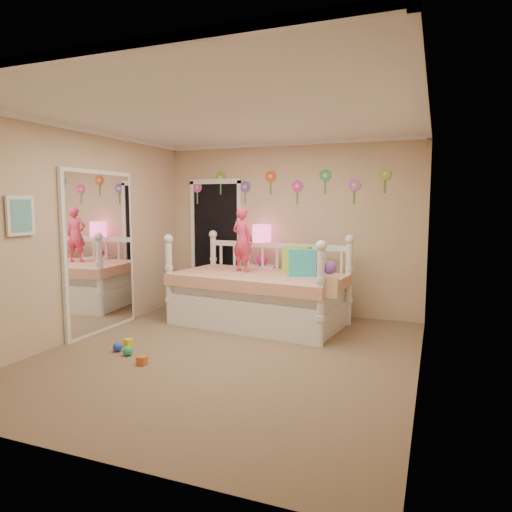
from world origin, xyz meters
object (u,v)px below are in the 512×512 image
at_px(table_lamp, 262,238).
at_px(daybed, 258,279).
at_px(child, 242,240).
at_px(nightstand, 262,289).

bearing_deg(table_lamp, daybed, -72.74).
height_order(child, table_lamp, child).
distance_m(daybed, child, 0.60).
distance_m(daybed, nightstand, 0.79).
xyz_separation_m(child, table_lamp, (0.06, 0.61, -0.02)).
bearing_deg(child, nightstand, -81.26).
height_order(daybed, table_lamp, table_lamp).
relative_size(daybed, child, 2.59).
xyz_separation_m(nightstand, table_lamp, (0.00, 0.00, 0.78)).
bearing_deg(nightstand, daybed, -74.98).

